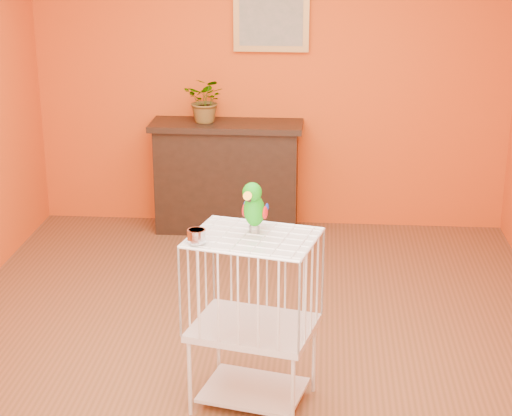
{
  "coord_description": "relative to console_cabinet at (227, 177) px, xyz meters",
  "views": [
    {
      "loc": [
        0.45,
        -4.86,
        2.55
      ],
      "look_at": [
        0.11,
        -0.69,
        1.12
      ],
      "focal_mm": 60.0,
      "sensor_mm": 36.0,
      "label": 1
    }
  ],
  "objects": [
    {
      "name": "ground",
      "position": [
        0.36,
        -2.03,
        -0.47
      ],
      "size": [
        4.5,
        4.5,
        0.0
      ],
      "primitive_type": "plane",
      "color": "brown",
      "rests_on": "ground"
    },
    {
      "name": "room_shell",
      "position": [
        0.36,
        -2.03,
        1.11
      ],
      "size": [
        4.5,
        4.5,
        4.5
      ],
      "color": "#CD4B13",
      "rests_on": "ground"
    },
    {
      "name": "feed_cup",
      "position": [
        0.18,
        -2.88,
        0.55
      ],
      "size": [
        0.1,
        0.1,
        0.07
      ],
      "primitive_type": "cylinder",
      "color": "silver",
      "rests_on": "birdcage"
    },
    {
      "name": "framed_picture",
      "position": [
        0.36,
        0.19,
        1.28
      ],
      "size": [
        0.62,
        0.04,
        0.5
      ],
      "color": "#A3773A",
      "rests_on": "room_shell"
    },
    {
      "name": "parrot",
      "position": [
        0.46,
        -2.7,
        0.66
      ],
      "size": [
        0.15,
        0.26,
        0.29
      ],
      "rotation": [
        0.0,
        0.0,
        -0.26
      ],
      "color": "#59544C",
      "rests_on": "birdcage"
    },
    {
      "name": "birdcage",
      "position": [
        0.46,
        -2.77,
        0.04
      ],
      "size": [
        0.73,
        0.62,
        0.98
      ],
      "rotation": [
        0.0,
        0.0,
        -0.23
      ],
      "color": "beige",
      "rests_on": "ground"
    },
    {
      "name": "potted_plant",
      "position": [
        -0.16,
        -0.03,
        0.61
      ],
      "size": [
        0.42,
        0.45,
        0.29
      ],
      "primitive_type": "imported",
      "rotation": [
        0.0,
        0.0,
        -0.26
      ],
      "color": "#26722D",
      "rests_on": "console_cabinet"
    },
    {
      "name": "console_cabinet",
      "position": [
        0.0,
        0.0,
        0.0
      ],
      "size": [
        1.26,
        0.45,
        0.94
      ],
      "color": "black",
      "rests_on": "ground"
    }
  ]
}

